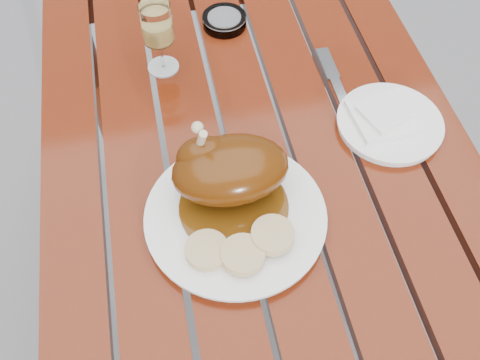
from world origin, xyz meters
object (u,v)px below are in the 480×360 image
Objects in this scene: wine_glass at (159,39)px; ashtray at (224,21)px; table at (249,225)px; side_plate at (389,123)px; dinner_plate at (236,217)px.

wine_glass is 1.57× the size of ashtray.
table is at bearing -53.28° from wine_glass.
table is 5.89× the size of side_plate.
table is at bearing 168.82° from side_plate.
wine_glass is (-0.08, 0.40, 0.07)m from dinner_plate.
dinner_plate reaches higher than side_plate.
ashtray is at bearing 125.46° from side_plate.
ashtray is at bearing 89.38° from table.
wine_glass reaches higher than dinner_plate.
table is 0.44m from dinner_plate.
side_plate is at bearing -11.18° from table.
wine_glass is 0.20m from ashtray.
wine_glass is at bearing 100.78° from dinner_plate.
ashtray is (0.15, 0.11, -0.06)m from wine_glass.
table is 7.78× the size of wine_glass.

